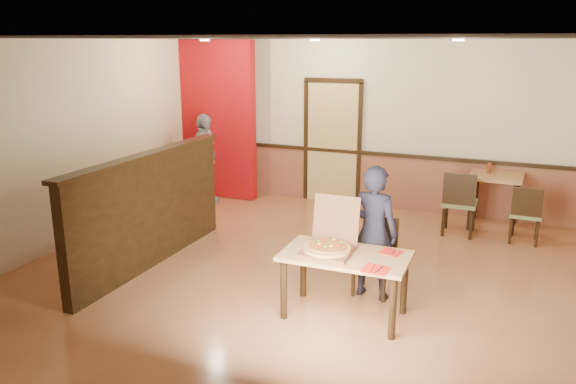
# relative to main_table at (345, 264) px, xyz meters

# --- Properties ---
(floor) EXTENTS (7.00, 7.00, 0.00)m
(floor) POSITION_rel_main_table_xyz_m (-0.69, 0.62, -0.58)
(floor) COLOR #B87147
(floor) RESTS_ON ground
(ceiling) EXTENTS (7.00, 7.00, 0.00)m
(ceiling) POSITION_rel_main_table_xyz_m (-0.69, 0.62, 2.22)
(ceiling) COLOR black
(ceiling) RESTS_ON wall_back
(wall_back) EXTENTS (7.00, 0.00, 7.00)m
(wall_back) POSITION_rel_main_table_xyz_m (-0.69, 4.12, 0.82)
(wall_back) COLOR beige
(wall_back) RESTS_ON floor
(wall_left) EXTENTS (0.00, 7.00, 7.00)m
(wall_left) POSITION_rel_main_table_xyz_m (-4.19, 0.62, 0.82)
(wall_left) COLOR beige
(wall_left) RESTS_ON floor
(wainscot_back) EXTENTS (7.00, 0.04, 0.90)m
(wainscot_back) POSITION_rel_main_table_xyz_m (-0.69, 4.09, -0.13)
(wainscot_back) COLOR brown
(wainscot_back) RESTS_ON floor
(chair_rail_back) EXTENTS (7.00, 0.06, 0.06)m
(chair_rail_back) POSITION_rel_main_table_xyz_m (-0.69, 4.07, 0.34)
(chair_rail_back) COLOR black
(chair_rail_back) RESTS_ON wall_back
(back_door) EXTENTS (0.90, 0.06, 2.10)m
(back_door) POSITION_rel_main_table_xyz_m (-1.49, 4.08, 0.47)
(back_door) COLOR #DEBD72
(back_door) RESTS_ON wall_back
(booth_partition) EXTENTS (0.20, 3.10, 1.44)m
(booth_partition) POSITION_rel_main_table_xyz_m (-2.69, 0.42, 0.16)
(booth_partition) COLOR black
(booth_partition) RESTS_ON floor
(red_accent_panel) EXTENTS (1.60, 0.20, 2.78)m
(red_accent_panel) POSITION_rel_main_table_xyz_m (-3.59, 3.62, 0.82)
(red_accent_panel) COLOR #9F0B0F
(red_accent_panel) RESTS_ON floor
(spot_a) EXTENTS (0.14, 0.14, 0.02)m
(spot_a) POSITION_rel_main_table_xyz_m (-2.99, 2.42, 2.20)
(spot_a) COLOR beige
(spot_a) RESTS_ON ceiling
(spot_b) EXTENTS (0.14, 0.14, 0.02)m
(spot_b) POSITION_rel_main_table_xyz_m (-1.49, 3.12, 2.20)
(spot_b) COLOR beige
(spot_b) RESTS_ON ceiling
(spot_c) EXTENTS (0.14, 0.14, 0.02)m
(spot_c) POSITION_rel_main_table_xyz_m (0.71, 2.12, 2.20)
(spot_c) COLOR beige
(spot_c) RESTS_ON ceiling
(main_table) EXTENTS (1.29, 0.74, 0.69)m
(main_table) POSITION_rel_main_table_xyz_m (0.00, 0.00, 0.00)
(main_table) COLOR tan
(main_table) RESTS_ON floor
(diner_chair) EXTENTS (0.45, 0.45, 0.86)m
(diner_chair) POSITION_rel_main_table_xyz_m (0.15, 0.71, -0.11)
(diner_chair) COLOR #637645
(diner_chair) RESTS_ON floor
(side_chair_left) EXTENTS (0.48, 0.48, 0.96)m
(side_chair_left) POSITION_rel_main_table_xyz_m (0.80, 3.05, -0.05)
(side_chair_left) COLOR #637645
(side_chair_left) RESTS_ON floor
(side_chair_right) EXTENTS (0.41, 0.41, 0.83)m
(side_chair_right) POSITION_rel_main_table_xyz_m (1.70, 3.06, -0.12)
(side_chair_right) COLOR #637645
(side_chair_right) RESTS_ON floor
(side_table) EXTENTS (0.79, 0.79, 0.82)m
(side_table) POSITION_rel_main_table_xyz_m (1.25, 3.67, 0.06)
(side_table) COLOR tan
(side_table) RESTS_ON floor
(diner) EXTENTS (0.59, 0.43, 1.50)m
(diner) POSITION_rel_main_table_xyz_m (0.15, 0.57, 0.17)
(diner) COLOR black
(diner) RESTS_ON floor
(passerby) EXTENTS (0.54, 0.98, 1.58)m
(passerby) POSITION_rel_main_table_xyz_m (-3.46, 3.05, 0.21)
(passerby) COLOR gray
(passerby) RESTS_ON floor
(pizza_box) EXTENTS (0.50, 0.59, 0.53)m
(pizza_box) POSITION_rel_main_table_xyz_m (-0.18, 0.00, 0.17)
(pizza_box) COLOR brown
(pizza_box) RESTS_ON main_table
(pizza) EXTENTS (0.49, 0.49, 0.03)m
(pizza) POSITION_rel_main_table_xyz_m (-0.18, -0.05, 0.16)
(pizza) COLOR #D8944E
(pizza) RESTS_ON pizza_box
(napkin_near) EXTENTS (0.25, 0.25, 0.01)m
(napkin_near) POSITION_rel_main_table_xyz_m (0.38, -0.28, 0.11)
(napkin_near) COLOR red
(napkin_near) RESTS_ON main_table
(napkin_far) EXTENTS (0.24, 0.24, 0.01)m
(napkin_far) POSITION_rel_main_table_xyz_m (0.42, 0.22, 0.11)
(napkin_far) COLOR red
(napkin_far) RESTS_ON main_table
(condiment) EXTENTS (0.06, 0.06, 0.15)m
(condiment) POSITION_rel_main_table_xyz_m (1.14, 3.77, 0.31)
(condiment) COLOR maroon
(condiment) RESTS_ON side_table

